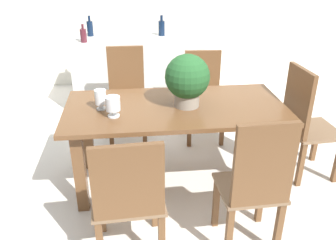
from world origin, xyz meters
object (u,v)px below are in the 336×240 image
object	(u,v)px
dining_table	(175,119)
chair_far_right	(203,91)
chair_near_left	(128,195)
kitchen_counter	(139,72)
chair_far_left	(127,91)
flower_centerpiece	(187,79)
wine_bottle_tall	(90,28)
chair_foot_end	(304,119)
chair_near_right	(256,183)
crystal_vase_center_near	(113,104)
wine_bottle_clear	(162,28)
wine_bottle_dark	(83,35)
crystal_vase_left	(101,98)
wine_glass	(196,81)

from	to	relation	value
dining_table	chair_far_right	world-z (taller)	chair_far_right
chair_near_left	kitchen_counter	distance (m)	2.75
chair_near_left	chair_far_left	world-z (taller)	chair_far_left
flower_centerpiece	kitchen_counter	size ratio (longest dim) A/B	0.27
wine_bottle_tall	flower_centerpiece	bearing A→B (deg)	-64.40
chair_foot_end	chair_near_right	xyz separation A→B (m)	(-0.75, -0.89, -0.01)
crystal_vase_center_near	chair_near_right	bearing A→B (deg)	-38.15
flower_centerpiece	wine_bottle_clear	world-z (taller)	flower_centerpiece
flower_centerpiece	wine_bottle_clear	distance (m)	1.93
crystal_vase_center_near	wine_bottle_dark	world-z (taller)	wine_bottle_dark
wine_bottle_dark	chair_far_right	bearing A→B (deg)	-29.59
dining_table	kitchen_counter	bearing A→B (deg)	98.15
chair_far_left	crystal_vase_left	bearing A→B (deg)	-101.79
dining_table	wine_glass	size ratio (longest dim) A/B	13.02
dining_table	crystal_vase_left	distance (m)	0.66
dining_table	chair_near_right	world-z (taller)	chair_near_right
dining_table	chair_foot_end	xyz separation A→B (m)	(1.18, -0.01, -0.06)
chair_foot_end	wine_bottle_tall	distance (m)	2.90
wine_bottle_tall	crystal_vase_center_near	bearing A→B (deg)	-80.81
chair_far_right	chair_foot_end	size ratio (longest dim) A/B	0.91
chair_foot_end	wine_glass	size ratio (longest dim) A/B	7.36
crystal_vase_left	kitchen_counter	world-z (taller)	kitchen_counter
chair_near_left	chair_near_right	xyz separation A→B (m)	(0.84, 0.01, 0.03)
chair_far_left	chair_near_right	bearing A→B (deg)	-64.14
chair_far_left	wine_bottle_dark	xyz separation A→B (m)	(-0.50, 0.75, 0.46)
chair_foot_end	wine_bottle_tall	size ratio (longest dim) A/B	4.12
chair_near_right	kitchen_counter	world-z (taller)	chair_near_right
crystal_vase_left	wine_bottle_clear	world-z (taller)	wine_bottle_clear
crystal_vase_center_near	wine_glass	world-z (taller)	crystal_vase_center_near
chair_near_right	crystal_vase_left	world-z (taller)	chair_near_right
crystal_vase_center_near	wine_bottle_tall	size ratio (longest dim) A/B	0.65
wine_bottle_tall	wine_bottle_dark	bearing A→B (deg)	-98.60
chair_far_left	wine_bottle_dark	world-z (taller)	wine_bottle_dark
flower_centerpiece	crystal_vase_left	xyz separation A→B (m)	(-0.72, 0.01, -0.14)
chair_foot_end	flower_centerpiece	world-z (taller)	flower_centerpiece
flower_centerpiece	wine_bottle_tall	xyz separation A→B (m)	(-0.96, 2.01, 0.04)
dining_table	flower_centerpiece	size ratio (longest dim) A/B	4.20
chair_near_right	wine_glass	bearing A→B (deg)	-83.09
chair_near_left	wine_glass	size ratio (longest dim) A/B	6.78
wine_bottle_dark	wine_bottle_tall	bearing A→B (deg)	81.40
chair_near_left	wine_glass	xyz separation A→B (m)	(0.65, 1.22, 0.32)
dining_table	chair_far_left	world-z (taller)	chair_far_left
dining_table	chair_near_right	xyz separation A→B (m)	(0.43, -0.90, -0.06)
chair_foot_end	wine_bottle_tall	world-z (taller)	wine_bottle_tall
flower_centerpiece	chair_far_right	bearing A→B (deg)	69.90
chair_foot_end	chair_near_right	size ratio (longest dim) A/B	1.01
chair_foot_end	chair_far_left	world-z (taller)	chair_foot_end
dining_table	wine_bottle_dark	size ratio (longest dim) A/B	8.67
wine_bottle_dark	flower_centerpiece	bearing A→B (deg)	-58.74
chair_foot_end	flower_centerpiece	xyz separation A→B (m)	(-1.08, -0.00, 0.42)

